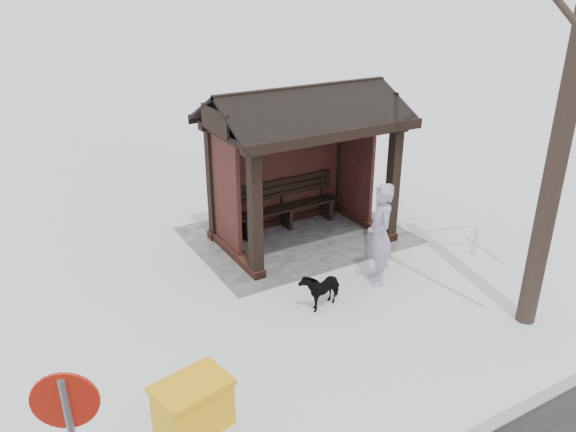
% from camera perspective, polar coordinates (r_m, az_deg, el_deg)
% --- Properties ---
extents(ground, '(120.00, 120.00, 0.00)m').
position_cam_1_polar(ground, '(11.39, 1.45, -2.34)').
color(ground, white).
rests_on(ground, ground).
extents(kerb, '(120.00, 0.15, 0.06)m').
position_cam_1_polar(kerb, '(8.01, 23.50, -17.15)').
color(kerb, gray).
rests_on(kerb, ground).
extents(trampled_patch, '(4.20, 3.20, 0.02)m').
position_cam_1_polar(trampled_patch, '(11.54, 0.93, -1.93)').
color(trampled_patch, gray).
rests_on(trampled_patch, ground).
extents(bus_shelter, '(3.60, 2.40, 3.09)m').
position_cam_1_polar(bus_shelter, '(10.75, 1.12, 8.41)').
color(bus_shelter, '#341913').
rests_on(bus_shelter, ground).
extents(pedestrian, '(0.66, 0.78, 1.81)m').
position_cam_1_polar(pedestrian, '(9.59, 9.31, -1.89)').
color(pedestrian, '#A39CB7').
rests_on(pedestrian, ground).
extents(dog, '(0.81, 0.53, 0.63)m').
position_cam_1_polar(dog, '(9.12, 3.34, -7.26)').
color(dog, black).
rests_on(dog, ground).
extents(grit_bin, '(0.96, 0.75, 0.66)m').
position_cam_1_polar(grit_bin, '(7.00, -9.62, -18.45)').
color(grit_bin, '#E5A10D').
rests_on(grit_bin, ground).
extents(road_sign, '(0.51, 0.24, 2.13)m').
position_cam_1_polar(road_sign, '(5.21, -21.17, -19.63)').
color(road_sign, slate).
rests_on(road_sign, ground).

